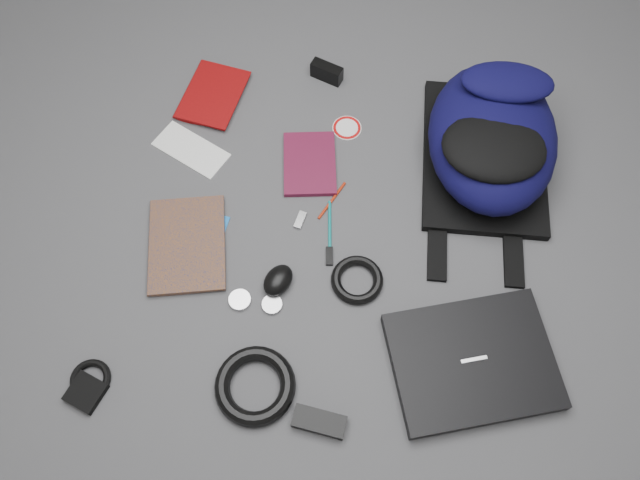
% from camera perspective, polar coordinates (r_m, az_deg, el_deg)
% --- Properties ---
extents(ground, '(4.00, 4.00, 0.00)m').
position_cam_1_polar(ground, '(1.64, 0.00, -0.30)').
color(ground, '#4F4F51').
rests_on(ground, ground).
extents(backpack, '(0.41, 0.55, 0.22)m').
position_cam_1_polar(backpack, '(1.74, 15.46, 9.09)').
color(backpack, black).
rests_on(backpack, ground).
extents(laptop, '(0.46, 0.41, 0.04)m').
position_cam_1_polar(laptop, '(1.56, 13.75, -10.73)').
color(laptop, black).
rests_on(laptop, ground).
extents(textbook_red, '(0.19, 0.24, 0.02)m').
position_cam_1_polar(textbook_red, '(1.94, -12.06, 13.38)').
color(textbook_red, maroon).
rests_on(textbook_red, ground).
extents(comic_book, '(0.26, 0.31, 0.02)m').
position_cam_1_polar(comic_book, '(1.68, -15.37, -0.69)').
color(comic_book, '#B35F0C').
rests_on(comic_book, ground).
extents(envelope, '(0.23, 0.17, 0.00)m').
position_cam_1_polar(envelope, '(1.82, -11.71, 8.10)').
color(envelope, white).
rests_on(envelope, ground).
extents(dvd_case, '(0.18, 0.23, 0.02)m').
position_cam_1_polar(dvd_case, '(1.75, -0.95, 6.99)').
color(dvd_case, '#4B0E24').
rests_on(dvd_case, ground).
extents(compact_camera, '(0.10, 0.06, 0.05)m').
position_cam_1_polar(compact_camera, '(1.92, 0.62, 15.10)').
color(compact_camera, black).
rests_on(compact_camera, ground).
extents(sticker_disc, '(0.10, 0.10, 0.00)m').
position_cam_1_polar(sticker_disc, '(1.83, 2.48, 10.20)').
color(sticker_disc, white).
rests_on(sticker_disc, ground).
extents(pen_teal, '(0.03, 0.15, 0.01)m').
position_cam_1_polar(pen_teal, '(1.66, 0.90, 1.28)').
color(pen_teal, '#0D7B79').
rests_on(pen_teal, ground).
extents(pen_red, '(0.06, 0.12, 0.01)m').
position_cam_1_polar(pen_red, '(1.69, 1.10, 3.64)').
color(pen_red, '#B5280D').
rests_on(pen_red, ground).
extents(id_badge, '(0.05, 0.08, 0.00)m').
position_cam_1_polar(id_badge, '(1.68, -9.38, 1.14)').
color(id_badge, blue).
rests_on(id_badge, ground).
extents(usb_black, '(0.03, 0.05, 0.01)m').
position_cam_1_polar(usb_black, '(1.62, 0.87, -1.49)').
color(usb_black, black).
rests_on(usb_black, ground).
extents(usb_silver, '(0.03, 0.05, 0.01)m').
position_cam_1_polar(usb_silver, '(1.67, -1.83, 1.83)').
color(usb_silver, '#A6A6A8').
rests_on(usb_silver, ground).
extents(mouse, '(0.10, 0.11, 0.05)m').
position_cam_1_polar(mouse, '(1.58, -3.86, -3.69)').
color(mouse, black).
rests_on(mouse, ground).
extents(headphone_left, '(0.07, 0.07, 0.01)m').
position_cam_1_polar(headphone_left, '(1.59, -7.34, -5.47)').
color(headphone_left, silver).
rests_on(headphone_left, ground).
extents(headphone_right, '(0.06, 0.06, 0.01)m').
position_cam_1_polar(headphone_right, '(1.57, -4.40, -5.91)').
color(headphone_right, '#A9A9AC').
rests_on(headphone_right, ground).
extents(cable_coil, '(0.16, 0.16, 0.03)m').
position_cam_1_polar(cable_coil, '(1.59, 3.41, -3.66)').
color(cable_coil, black).
rests_on(cable_coil, ground).
extents(power_brick, '(0.13, 0.06, 0.03)m').
position_cam_1_polar(power_brick, '(1.49, -0.07, -16.28)').
color(power_brick, black).
rests_on(power_brick, ground).
extents(power_cord_coil, '(0.23, 0.23, 0.04)m').
position_cam_1_polar(power_cord_coil, '(1.51, -5.95, -13.11)').
color(power_cord_coil, black).
rests_on(power_cord_coil, ground).
extents(pouch, '(0.10, 0.10, 0.02)m').
position_cam_1_polar(pouch, '(1.60, -20.62, -12.92)').
color(pouch, black).
rests_on(pouch, ground).
extents(earbud_coil, '(0.11, 0.11, 0.02)m').
position_cam_1_polar(earbud_coil, '(1.61, -20.25, -11.85)').
color(earbud_coil, black).
rests_on(earbud_coil, ground).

